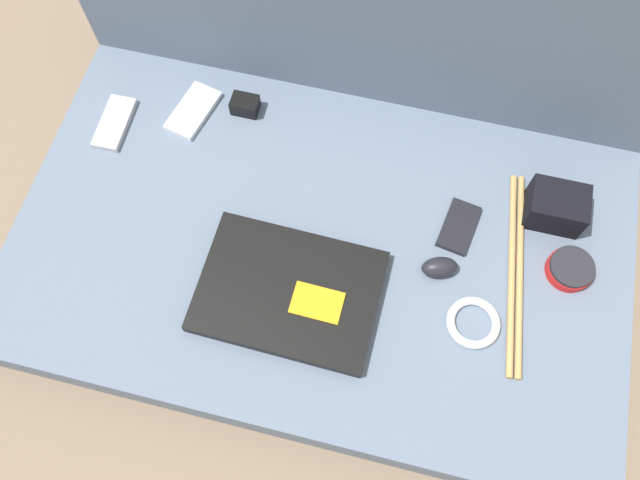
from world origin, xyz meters
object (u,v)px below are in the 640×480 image
at_px(laptop, 289,291).
at_px(charger_brick, 245,105).
at_px(camera_pouch, 556,207).
at_px(speaker_puck, 570,269).
at_px(computer_mouse, 439,268).
at_px(phone_black, 459,227).
at_px(phone_small, 114,123).
at_px(phone_silver, 193,111).

relative_size(laptop, charger_brick, 5.94).
height_order(camera_pouch, charger_brick, camera_pouch).
relative_size(speaker_puck, camera_pouch, 0.80).
xyz_separation_m(computer_mouse, phone_black, (0.02, 0.10, -0.01)).
bearing_deg(phone_black, camera_pouch, 31.99).
distance_m(phone_black, phone_small, 0.72).
height_order(computer_mouse, phone_silver, computer_mouse).
bearing_deg(phone_small, speaker_puck, -7.81).
relative_size(phone_silver, phone_black, 1.22).
bearing_deg(charger_brick, camera_pouch, -8.42).
bearing_deg(phone_silver, charger_brick, 30.22).
bearing_deg(phone_black, speaker_puck, -1.05).
bearing_deg(computer_mouse, camera_pouch, 22.07).
bearing_deg(camera_pouch, phone_black, -157.70).
relative_size(speaker_puck, phone_small, 0.66).
bearing_deg(phone_black, phone_silver, 176.82).
height_order(laptop, charger_brick, charger_brick).
bearing_deg(phone_small, laptop, -32.71).
distance_m(laptop, charger_brick, 0.41).
distance_m(speaker_puck, phone_silver, 0.80).
bearing_deg(laptop, speaker_puck, 19.76).
xyz_separation_m(computer_mouse, charger_brick, (-0.44, 0.26, -0.00)).
height_order(computer_mouse, speaker_puck, computer_mouse).
bearing_deg(phone_silver, speaker_puck, 0.86).
xyz_separation_m(laptop, phone_small, (-0.44, 0.27, -0.01)).
xyz_separation_m(phone_black, charger_brick, (-0.47, 0.16, 0.01)).
relative_size(laptop, speaker_puck, 3.87).
relative_size(speaker_puck, phone_black, 0.74).
relative_size(laptop, camera_pouch, 3.09).
relative_size(computer_mouse, charger_brick, 1.37).
xyz_separation_m(speaker_puck, phone_silver, (-0.78, 0.17, -0.01)).
distance_m(phone_silver, camera_pouch, 0.74).
relative_size(computer_mouse, phone_black, 0.67).
height_order(phone_small, charger_brick, charger_brick).
xyz_separation_m(speaker_puck, camera_pouch, (-0.04, 0.11, 0.02)).
height_order(phone_black, charger_brick, charger_brick).
distance_m(computer_mouse, phone_small, 0.71).
bearing_deg(computer_mouse, phone_small, 147.88).
height_order(speaker_puck, camera_pouch, camera_pouch).
bearing_deg(phone_silver, phone_black, 0.29).
distance_m(speaker_puck, camera_pouch, 0.12).
xyz_separation_m(phone_black, phone_small, (-0.72, 0.06, 0.00)).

